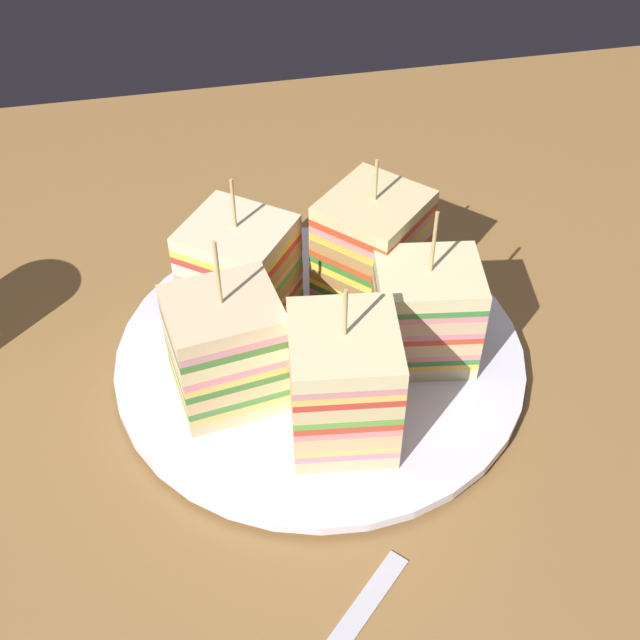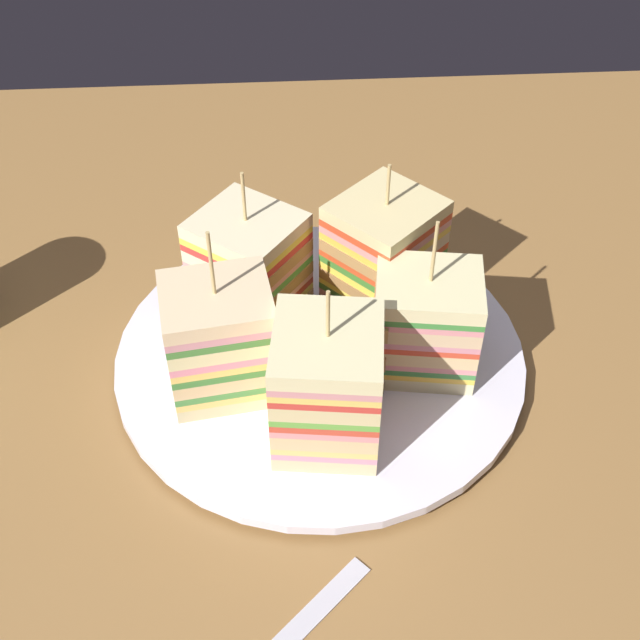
{
  "view_description": "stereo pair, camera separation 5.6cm",
  "coord_description": "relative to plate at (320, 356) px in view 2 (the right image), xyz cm",
  "views": [
    {
      "loc": [
        -8.05,
        -39.44,
        43.04
      ],
      "look_at": [
        0.0,
        0.0,
        4.34
      ],
      "focal_mm": 46.24,
      "sensor_mm": 36.0,
      "label": 1
    },
    {
      "loc": [
        -2.52,
        -40.17,
        43.04
      ],
      "look_at": [
        0.0,
        0.0,
        4.34
      ],
      "focal_mm": 46.24,
      "sensor_mm": 36.0,
      "label": 2
    }
  ],
  "objects": [
    {
      "name": "sandwich_wedge_3",
      "position": [
        6.87,
        -1.48,
        4.26
      ],
      "size": [
        7.65,
        6.69,
        12.07
      ],
      "rotation": [
        0.0,
        0.0,
        9.28
      ],
      "color": "beige",
      "rests_on": "plate"
    },
    {
      "name": "sandwich_wedge_0",
      "position": [
        -4.73,
        5.2,
        4.39
      ],
      "size": [
        9.25,
        9.14,
        11.55
      ],
      "rotation": [
        0.0,
        0.0,
        5.63
      ],
      "color": "#E1B57B",
      "rests_on": "plate"
    },
    {
      "name": "sandwich_wedge_4",
      "position": [
        4.85,
        5.1,
        4.86
      ],
      "size": [
        9.29,
        9.26,
        11.83
      ],
      "rotation": [
        0.0,
        0.0,
        10.19
      ],
      "color": "beige",
      "rests_on": "plate"
    },
    {
      "name": "plate",
      "position": [
        0.0,
        0.0,
        0.0
      ],
      "size": [
        28.64,
        28.64,
        1.34
      ],
      "color": "white",
      "rests_on": "ground_plane"
    },
    {
      "name": "sandwich_wedge_1",
      "position": [
        -6.55,
        -2.55,
        4.59
      ],
      "size": [
        7.67,
        6.86,
        12.79
      ],
      "rotation": [
        0.0,
        0.0,
        6.43
      ],
      "color": "#D0BE87",
      "rests_on": "plate"
    },
    {
      "name": "sandwich_wedge_2",
      "position": [
        0.47,
        -7.01,
        4.78
      ],
      "size": [
        7.23,
        7.64,
        11.92
      ],
      "rotation": [
        0.0,
        0.0,
        7.73
      ],
      "color": "#E2BD8A",
      "rests_on": "plate"
    },
    {
      "name": "chip_pile",
      "position": [
        -1.32,
        1.61,
        1.64
      ],
      "size": [
        7.16,
        7.53,
        1.92
      ],
      "color": "#DCBD69",
      "rests_on": "plate"
    },
    {
      "name": "ground_plane",
      "position": [
        0.0,
        0.0,
        -1.71
      ],
      "size": [
        121.84,
        83.84,
        1.8
      ],
      "primitive_type": "cube",
      "color": "olive"
    }
  ]
}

